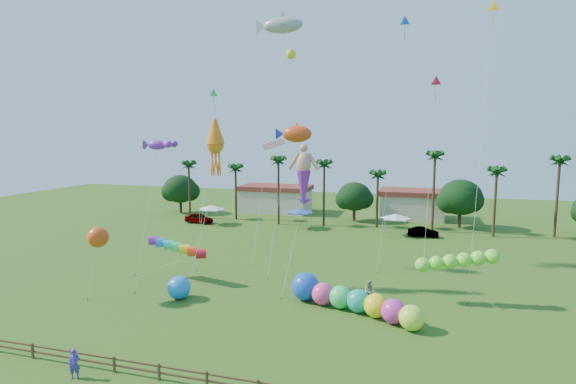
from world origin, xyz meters
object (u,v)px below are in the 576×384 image
(car_a, at_px, (199,218))
(blue_ball, at_px, (179,288))
(caterpillar_inflatable, at_px, (349,299))
(car_b, at_px, (423,232))
(spectator_a, at_px, (74,364))
(spectator_b, at_px, (369,292))

(car_a, height_order, blue_ball, blue_ball)
(caterpillar_inflatable, bearing_deg, car_b, 100.27)
(spectator_a, xyz_separation_m, caterpillar_inflatable, (13.65, 14.30, 0.12))
(car_a, xyz_separation_m, car_b, (34.12, -0.25, -0.11))
(car_b, bearing_deg, car_a, 90.03)
(car_b, distance_m, blue_ball, 36.39)
(car_a, relative_size, caterpillar_inflatable, 0.41)
(blue_ball, bearing_deg, spectator_b, 13.34)
(car_b, height_order, blue_ball, blue_ball)
(spectator_b, distance_m, blue_ball, 16.11)
(car_a, height_order, spectator_b, spectator_b)
(spectator_b, relative_size, blue_ball, 0.94)
(spectator_a, bearing_deg, car_b, 37.57)
(car_a, bearing_deg, car_b, -84.46)
(spectator_a, distance_m, caterpillar_inflatable, 19.77)
(caterpillar_inflatable, bearing_deg, car_a, 155.79)
(car_a, relative_size, car_b, 1.12)
(car_b, relative_size, spectator_a, 2.33)
(car_b, relative_size, spectator_b, 2.18)
(car_b, distance_m, spectator_b, 26.94)
(car_a, xyz_separation_m, caterpillar_inflatable, (28.28, -29.18, 0.21))
(car_b, bearing_deg, blue_ball, 146.75)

